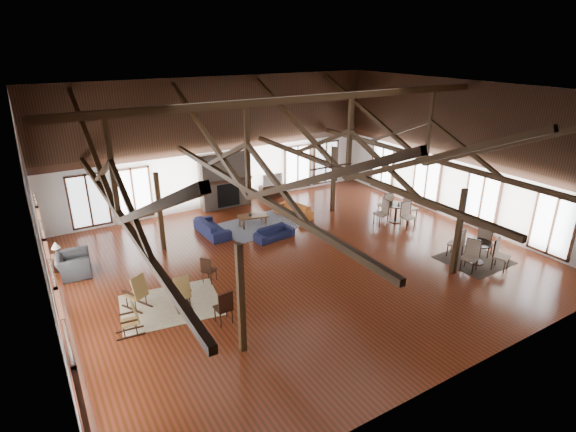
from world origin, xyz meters
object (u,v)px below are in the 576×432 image
cafe_table_near (478,249)px  cafe_table_far (396,210)px  sofa_navy_front (274,233)px  armchair (74,265)px  sofa_orange (293,210)px  tv_console (272,191)px  sofa_navy_left (212,227)px  coffee_table (253,217)px

cafe_table_near → cafe_table_far: (0.26, 4.41, 0.00)m
cafe_table_near → cafe_table_far: size_ratio=1.01×
sofa_navy_front → armchair: armchair is taller
sofa_orange → tv_console: bearing=158.3°
sofa_navy_front → tv_console: tv_console is taller
cafe_table_far → cafe_table_near: bearing=-93.3°
sofa_navy_left → cafe_table_far: cafe_table_far is taller
sofa_navy_front → tv_console: size_ratio=1.33×
coffee_table → armchair: 7.23m
sofa_navy_left → cafe_table_near: bearing=-137.9°
cafe_table_near → cafe_table_far: 4.42m
tv_console → cafe_table_near: bearing=-74.6°
sofa_navy_left → coffee_table: size_ratio=1.55×
sofa_navy_front → armchair: size_ratio=1.39×
armchair → cafe_table_far: 12.98m
cafe_table_near → tv_console: bearing=105.4°
sofa_orange → cafe_table_near: 7.99m
armchair → tv_console: (9.75, 3.67, -0.08)m
sofa_navy_left → cafe_table_far: bearing=-113.7°
sofa_orange → cafe_table_far: 4.56m
sofa_navy_left → coffee_table: 1.85m
sofa_orange → armchair: armchair is taller
sofa_navy_left → coffee_table: (1.85, -0.07, 0.12)m
tv_console → coffee_table: bearing=-131.0°
sofa_orange → armchair: bearing=-97.5°
sofa_navy_front → sofa_orange: bearing=35.1°
cafe_table_far → tv_console: cafe_table_far is taller
sofa_navy_front → coffee_table: 1.66m
cafe_table_far → coffee_table: bearing=153.3°
armchair → cafe_table_near: bearing=-111.0°
sofa_navy_front → sofa_orange: 2.58m
armchair → tv_console: bearing=-63.0°
sofa_orange → cafe_table_far: size_ratio=0.88×
sofa_orange → cafe_table_near: cafe_table_near is taller
coffee_table → tv_console: 3.89m
armchair → cafe_table_far: size_ratio=0.55×
sofa_orange → tv_console: tv_console is taller
cafe_table_far → tv_console: bearing=118.0°
armchair → cafe_table_far: bearing=-92.8°
cafe_table_far → tv_console: (-3.06, 5.75, -0.25)m
armchair → sofa_orange: bearing=-78.7°
cafe_table_near → cafe_table_far: bearing=86.7°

